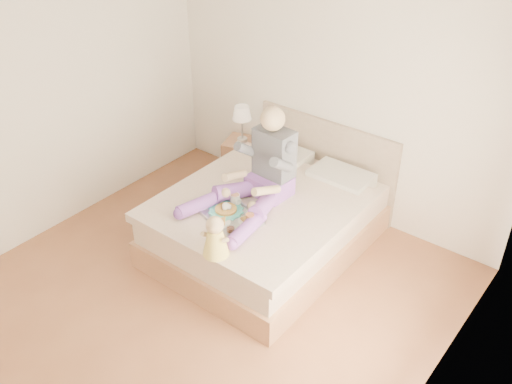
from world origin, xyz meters
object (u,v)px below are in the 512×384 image
Objects in this scene: nightstand at (244,161)px; adult at (260,175)px; bed at (271,217)px; baby at (216,239)px; tray at (232,215)px.

adult reaches higher than nightstand.
bed is 0.59m from adult.
adult reaches higher than bed.
nightstand is 2.24m from baby.
bed is 1.14m from baby.
bed is at bearing 105.02° from tray.
tray is (-0.00, -0.41, -0.24)m from adult.
bed is at bearing -56.79° from nightstand.
baby is (0.22, -0.46, 0.12)m from tray.
nightstand is at bearing 110.39° from baby.
bed is at bearing 86.63° from adult.
tray is at bearing 102.46° from baby.
baby is at bearing -79.08° from bed.
bed is 1.93× the size of adult.
tray is at bearing -72.53° from nightstand.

